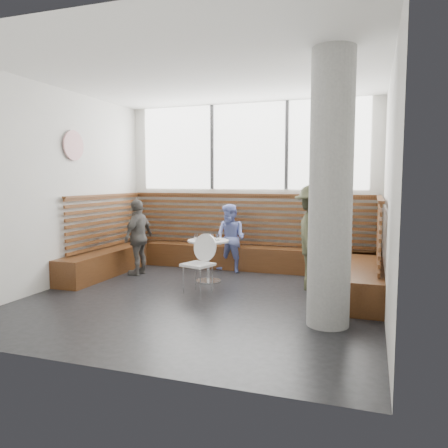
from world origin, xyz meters
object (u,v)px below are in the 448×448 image
(adult_man, at_px, (314,237))
(cafe_table, at_px, (208,252))
(cafe_chair, at_px, (200,258))
(concrete_column, at_px, (331,191))
(child_left, at_px, (138,237))
(child_back, at_px, (231,238))

(adult_man, bearing_deg, cafe_table, 90.58)
(cafe_chair, distance_m, adult_man, 1.82)
(concrete_column, relative_size, child_left, 2.33)
(concrete_column, relative_size, cafe_chair, 3.57)
(adult_man, bearing_deg, cafe_chair, 112.99)
(child_left, bearing_deg, child_back, 118.85)
(cafe_table, height_order, adult_man, adult_man)
(concrete_column, height_order, cafe_table, concrete_column)
(child_back, bearing_deg, concrete_column, -33.20)
(adult_man, bearing_deg, child_left, 87.09)
(cafe_table, distance_m, cafe_chair, 0.69)
(child_left, bearing_deg, adult_man, 92.01)
(child_back, bearing_deg, cafe_table, -79.78)
(cafe_chair, bearing_deg, adult_man, 41.56)
(concrete_column, distance_m, child_left, 4.08)
(adult_man, xyz_separation_m, child_back, (-1.64, 0.81, -0.20))
(cafe_chair, relative_size, child_left, 0.65)
(adult_man, bearing_deg, concrete_column, -168.41)
(cafe_table, xyz_separation_m, child_left, (-1.42, 0.15, 0.18))
(cafe_chair, xyz_separation_m, child_left, (-1.53, 0.83, 0.16))
(cafe_table, xyz_separation_m, cafe_chair, (0.12, -0.68, 0.01))
(adult_man, xyz_separation_m, child_left, (-3.17, 0.09, -0.15))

